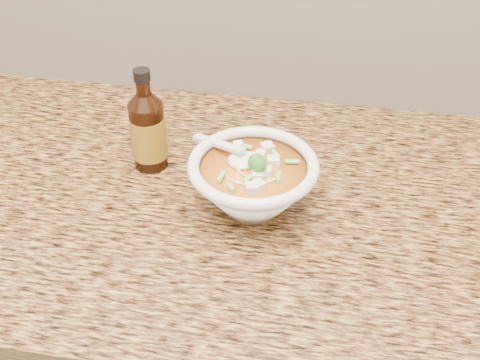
# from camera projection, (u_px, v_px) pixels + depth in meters

# --- Properties ---
(counter_slab) EXTENTS (4.00, 0.68, 0.04)m
(counter_slab) POSITION_uv_depth(u_px,v_px,m) (203.00, 199.00, 0.99)
(counter_slab) COLOR #A4803C
(counter_slab) RESTS_ON cabinet
(soup_bowl) EXTENTS (0.21, 0.20, 0.11)m
(soup_bowl) POSITION_uv_depth(u_px,v_px,m) (253.00, 183.00, 0.91)
(soup_bowl) COLOR white
(soup_bowl) RESTS_ON counter_slab
(hot_sauce_bottle) EXTENTS (0.08, 0.08, 0.18)m
(hot_sauce_bottle) POSITION_uv_depth(u_px,v_px,m) (148.00, 131.00, 0.99)
(hot_sauce_bottle) COLOR #331506
(hot_sauce_bottle) RESTS_ON counter_slab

